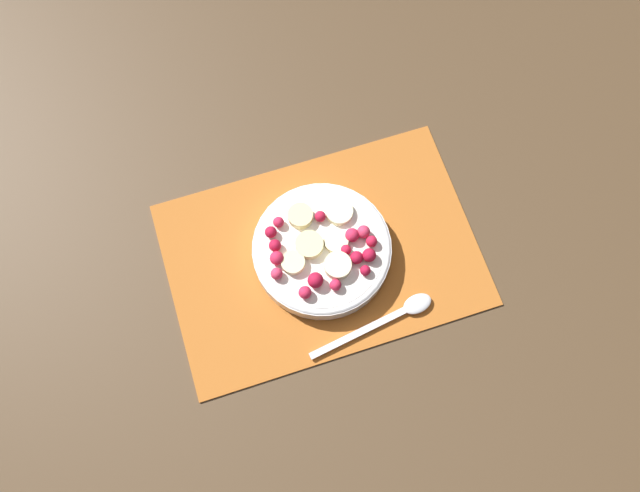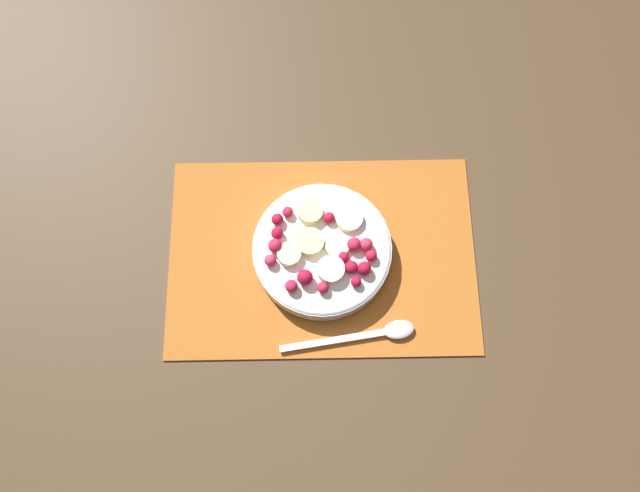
% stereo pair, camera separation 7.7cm
% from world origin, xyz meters
% --- Properties ---
extents(ground_plane, '(3.00, 3.00, 0.00)m').
position_xyz_m(ground_plane, '(0.00, 0.00, 0.00)').
color(ground_plane, '#4C3823').
extents(placemat, '(0.42, 0.29, 0.01)m').
position_xyz_m(placemat, '(0.00, 0.00, 0.00)').
color(placemat, '#B26023').
rests_on(placemat, ground_plane).
extents(fruit_bowl, '(0.19, 0.19, 0.05)m').
position_xyz_m(fruit_bowl, '(0.00, 0.00, 0.03)').
color(fruit_bowl, white).
rests_on(fruit_bowl, placemat).
extents(spoon, '(0.18, 0.04, 0.01)m').
position_xyz_m(spoon, '(-0.07, 0.11, 0.01)').
color(spoon, silver).
rests_on(spoon, placemat).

